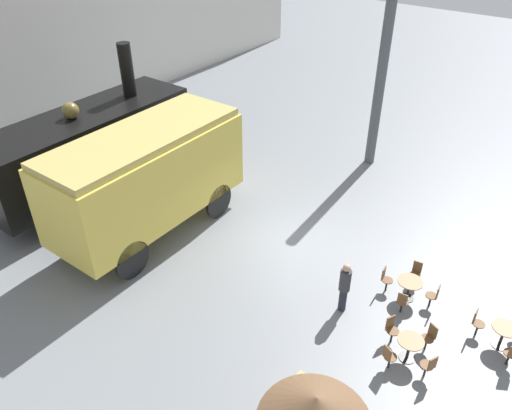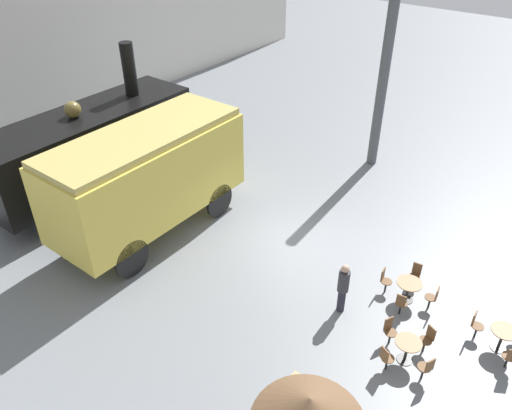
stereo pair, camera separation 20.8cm
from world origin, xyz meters
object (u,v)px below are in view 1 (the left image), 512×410
(cafe_table_near, at_px, (410,345))
(cafe_table_far, at_px, (410,285))
(cafe_chair_0, at_px, (430,336))
(visitor_person, at_px, (344,286))
(steam_locomotive, at_px, (89,144))
(passenger_coach_vintage, at_px, (146,174))
(cafe_table_mid, at_px, (504,332))

(cafe_table_near, xyz_separation_m, cafe_table_far, (2.24, 0.92, 0.01))
(cafe_chair_0, bearing_deg, visitor_person, -62.95)
(steam_locomotive, bearing_deg, cafe_table_near, -92.39)
(passenger_coach_vintage, bearing_deg, visitor_person, -85.76)
(steam_locomotive, xyz_separation_m, cafe_table_near, (-0.58, -14.00, -1.61))
(cafe_table_mid, bearing_deg, steam_locomotive, 95.10)
(visitor_person, bearing_deg, passenger_coach_vintage, 94.24)
(steam_locomotive, bearing_deg, passenger_coach_vintage, -98.10)
(passenger_coach_vintage, xyz_separation_m, cafe_chair_0, (0.65, -10.31, -1.90))
(steam_locomotive, distance_m, passenger_coach_vintage, 4.05)
(steam_locomotive, distance_m, cafe_table_near, 14.10)
(steam_locomotive, xyz_separation_m, cafe_chair_0, (0.08, -14.31, -1.64))
(cafe_table_near, distance_m, cafe_table_mid, 2.79)
(cafe_table_mid, xyz_separation_m, cafe_chair_0, (-1.34, 1.62, -0.02))
(passenger_coach_vintage, bearing_deg, cafe_table_mid, -80.53)
(cafe_table_mid, bearing_deg, cafe_table_near, 136.03)
(visitor_person, bearing_deg, cafe_chair_0, -88.23)
(cafe_table_far, bearing_deg, passenger_coach_vintage, 103.76)
(steam_locomotive, bearing_deg, visitor_person, -90.01)
(passenger_coach_vintage, bearing_deg, cafe_table_far, -76.24)
(steam_locomotive, height_order, cafe_chair_0, steam_locomotive)
(steam_locomotive, xyz_separation_m, passenger_coach_vintage, (-0.57, -4.00, 0.27))
(cafe_chair_0, bearing_deg, cafe_table_mid, 154.88)
(steam_locomotive, relative_size, cafe_table_mid, 12.27)
(cafe_table_far, bearing_deg, visitor_person, 139.17)
(steam_locomotive, relative_size, passenger_coach_vintage, 1.23)
(cafe_table_near, xyz_separation_m, cafe_chair_0, (0.66, -0.31, -0.02))
(cafe_table_far, height_order, cafe_chair_0, cafe_chair_0)
(steam_locomotive, xyz_separation_m, cafe_table_far, (1.65, -13.08, -1.60))
(cafe_table_near, distance_m, cafe_table_far, 2.42)
(steam_locomotive, distance_m, cafe_table_mid, 16.08)
(steam_locomotive, bearing_deg, cafe_table_mid, -84.90)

